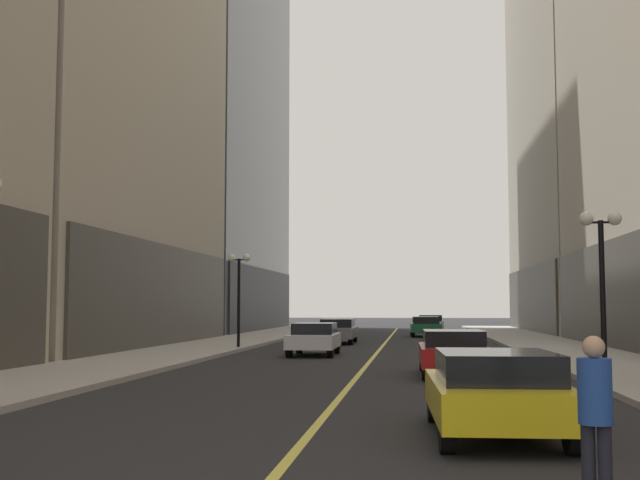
{
  "coord_description": "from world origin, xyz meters",
  "views": [
    {
      "loc": [
        1.68,
        -3.67,
        2.02
      ],
      "look_at": [
        -2.25,
        29.35,
        4.76
      ],
      "focal_mm": 45.0,
      "sensor_mm": 36.0,
      "label": 1
    }
  ],
  "objects_px": {
    "car_green": "(425,326)",
    "street_lamp_right_mid": "(602,257)",
    "pedestrian_in_blue_hoodie": "(595,407)",
    "car_red": "(453,351)",
    "car_grey": "(338,330)",
    "car_silver": "(431,323)",
    "car_white": "(314,338)",
    "car_yellow": "(495,390)",
    "street_lamp_left_far": "(239,279)"
  },
  "relations": [
    {
      "from": "car_green",
      "to": "car_silver",
      "type": "distance_m",
      "value": 9.1
    },
    {
      "from": "car_silver",
      "to": "street_lamp_right_mid",
      "type": "relative_size",
      "value": 0.94
    },
    {
      "from": "car_silver",
      "to": "car_red",
      "type": "bearing_deg",
      "value": -90.14
    },
    {
      "from": "car_red",
      "to": "car_grey",
      "type": "bearing_deg",
      "value": 104.94
    },
    {
      "from": "car_red",
      "to": "car_silver",
      "type": "relative_size",
      "value": 1.08
    },
    {
      "from": "car_white",
      "to": "car_grey",
      "type": "relative_size",
      "value": 0.89
    },
    {
      "from": "car_silver",
      "to": "pedestrian_in_blue_hoodie",
      "type": "height_order",
      "value": "pedestrian_in_blue_hoodie"
    },
    {
      "from": "street_lamp_left_far",
      "to": "street_lamp_right_mid",
      "type": "xyz_separation_m",
      "value": [
        12.8,
        -15.16,
        0.0
      ]
    },
    {
      "from": "car_white",
      "to": "car_green",
      "type": "height_order",
      "value": "same"
    },
    {
      "from": "car_green",
      "to": "car_silver",
      "type": "height_order",
      "value": "same"
    },
    {
      "from": "pedestrian_in_blue_hoodie",
      "to": "car_grey",
      "type": "bearing_deg",
      "value": 99.71
    },
    {
      "from": "street_lamp_left_far",
      "to": "street_lamp_right_mid",
      "type": "relative_size",
      "value": 1.0
    },
    {
      "from": "car_red",
      "to": "pedestrian_in_blue_hoodie",
      "type": "relative_size",
      "value": 2.6
    },
    {
      "from": "street_lamp_left_far",
      "to": "street_lamp_right_mid",
      "type": "height_order",
      "value": "same"
    },
    {
      "from": "car_green",
      "to": "car_yellow",
      "type": "bearing_deg",
      "value": -89.19
    },
    {
      "from": "car_yellow",
      "to": "street_lamp_right_mid",
      "type": "relative_size",
      "value": 0.98
    },
    {
      "from": "car_yellow",
      "to": "car_grey",
      "type": "relative_size",
      "value": 0.9
    },
    {
      "from": "car_silver",
      "to": "street_lamp_left_far",
      "type": "height_order",
      "value": "street_lamp_left_far"
    },
    {
      "from": "car_red",
      "to": "car_green",
      "type": "relative_size",
      "value": 0.96
    },
    {
      "from": "car_silver",
      "to": "street_lamp_left_far",
      "type": "relative_size",
      "value": 0.94
    },
    {
      "from": "car_green",
      "to": "street_lamp_right_mid",
      "type": "distance_m",
      "value": 33.27
    },
    {
      "from": "car_green",
      "to": "pedestrian_in_blue_hoodie",
      "type": "relative_size",
      "value": 2.72
    },
    {
      "from": "car_white",
      "to": "car_red",
      "type": "bearing_deg",
      "value": -60.33
    },
    {
      "from": "pedestrian_in_blue_hoodie",
      "to": "car_yellow",
      "type": "bearing_deg",
      "value": 97.56
    },
    {
      "from": "car_yellow",
      "to": "car_red",
      "type": "relative_size",
      "value": 0.97
    },
    {
      "from": "street_lamp_right_mid",
      "to": "pedestrian_in_blue_hoodie",
      "type": "bearing_deg",
      "value": -103.07
    },
    {
      "from": "car_yellow",
      "to": "street_lamp_right_mid",
      "type": "bearing_deg",
      "value": 67.11
    },
    {
      "from": "car_grey",
      "to": "car_silver",
      "type": "xyz_separation_m",
      "value": [
        5.38,
        19.57,
        -0.0
      ]
    },
    {
      "from": "car_grey",
      "to": "car_yellow",
      "type": "bearing_deg",
      "value": -79.99
    },
    {
      "from": "car_red",
      "to": "car_grey",
      "type": "relative_size",
      "value": 0.93
    },
    {
      "from": "car_silver",
      "to": "pedestrian_in_blue_hoodie",
      "type": "xyz_separation_m",
      "value": [
        0.62,
        -54.63,
        0.28
      ]
    },
    {
      "from": "car_white",
      "to": "car_grey",
      "type": "distance_m",
      "value": 10.63
    },
    {
      "from": "car_red",
      "to": "car_green",
      "type": "bearing_deg",
      "value": 90.83
    },
    {
      "from": "car_silver",
      "to": "car_grey",
      "type": "bearing_deg",
      "value": -105.36
    },
    {
      "from": "pedestrian_in_blue_hoodie",
      "to": "car_white",
      "type": "bearing_deg",
      "value": 103.66
    },
    {
      "from": "car_grey",
      "to": "street_lamp_right_mid",
      "type": "relative_size",
      "value": 1.08
    },
    {
      "from": "car_silver",
      "to": "pedestrian_in_blue_hoodie",
      "type": "bearing_deg",
      "value": -89.35
    },
    {
      "from": "street_lamp_right_mid",
      "to": "car_green",
      "type": "bearing_deg",
      "value": 97.09
    },
    {
      "from": "car_white",
      "to": "street_lamp_right_mid",
      "type": "height_order",
      "value": "street_lamp_right_mid"
    },
    {
      "from": "car_yellow",
      "to": "street_lamp_right_mid",
      "type": "xyz_separation_m",
      "value": [
        3.51,
        8.31,
        2.54
      ]
    },
    {
      "from": "car_grey",
      "to": "car_green",
      "type": "height_order",
      "value": "same"
    },
    {
      "from": "car_silver",
      "to": "car_green",
      "type": "bearing_deg",
      "value": -93.38
    },
    {
      "from": "car_red",
      "to": "street_lamp_left_far",
      "type": "relative_size",
      "value": 1.01
    },
    {
      "from": "car_red",
      "to": "pedestrian_in_blue_hoodie",
      "type": "distance_m",
      "value": 15.29
    },
    {
      "from": "car_green",
      "to": "street_lamp_right_mid",
      "type": "xyz_separation_m",
      "value": [
        4.09,
        -32.92,
        2.54
      ]
    },
    {
      "from": "car_red",
      "to": "street_lamp_right_mid",
      "type": "height_order",
      "value": "street_lamp_right_mid"
    },
    {
      "from": "car_silver",
      "to": "street_lamp_left_far",
      "type": "bearing_deg",
      "value": -109.0
    },
    {
      "from": "street_lamp_left_far",
      "to": "car_white",
      "type": "bearing_deg",
      "value": -40.6
    },
    {
      "from": "car_yellow",
      "to": "car_white",
      "type": "bearing_deg",
      "value": 104.94
    },
    {
      "from": "car_grey",
      "to": "car_green",
      "type": "bearing_deg",
      "value": 65.23
    }
  ]
}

